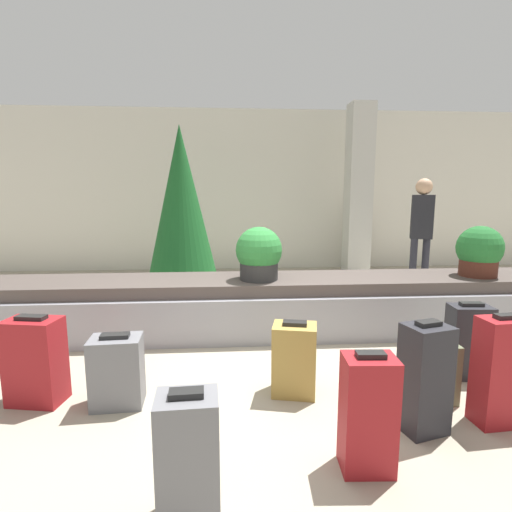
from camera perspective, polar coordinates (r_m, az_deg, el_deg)
The scene contains 17 objects.
ground_plane at distance 3.49m, azimuth 1.59°, elevation -17.76°, with size 18.00×18.00×0.00m, color #9E937F.
back_wall at distance 8.22m, azimuth -1.95°, elevation 9.30°, with size 18.00×0.06×3.20m.
carousel at distance 4.58m, azimuth -0.00°, elevation -7.09°, with size 7.46×0.95×0.62m.
pillar at distance 7.93m, azimuth 14.41°, elevation 9.03°, with size 0.44×0.44×3.20m.
suitcase_0 at distance 2.96m, azimuth 22.94°, elevation -15.80°, with size 0.33×0.30×0.76m.
suitcase_1 at distance 2.51m, azimuth 15.70°, elevation -20.84°, with size 0.30×0.24×0.71m.
suitcase_2 at distance 3.45m, azimuth 24.36°, elevation -14.69°, with size 0.27×0.26×0.49m.
suitcase_3 at distance 3.24m, azimuth 5.49°, elevation -14.46°, with size 0.38×0.32×0.59m.
suitcase_4 at distance 2.15m, azimuth -9.65°, elevation -26.72°, with size 0.30×0.24×0.68m.
suitcase_5 at distance 3.50m, azimuth -29.01°, elevation -12.97°, with size 0.43×0.31×0.68m.
suitcase_6 at distance 3.28m, azimuth 31.98°, elevation -13.78°, with size 0.39×0.23×0.78m.
suitcase_7 at distance 3.25m, azimuth -19.25°, elevation -15.25°, with size 0.39×0.28×0.55m.
suitcase_8 at distance 3.93m, azimuth 28.06°, elevation -10.70°, with size 0.35×0.24×0.66m.
potted_plant_0 at distance 4.37m, azimuth 0.42°, elevation 0.26°, with size 0.51×0.51×0.58m.
potted_plant_1 at distance 5.23m, azimuth 29.28°, elevation 0.54°, with size 0.50×0.50×0.58m.
traveler_0 at distance 6.74m, azimuth 22.59°, elevation 4.21°, with size 0.36×0.28×1.78m.
decorated_tree at distance 6.05m, azimuth -10.62°, elevation 6.94°, with size 1.09×1.09×2.55m.
Camera 1 is at (-0.32, -3.10, 1.58)m, focal length 28.00 mm.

